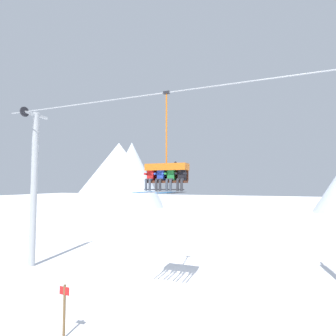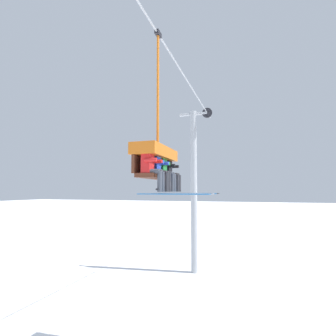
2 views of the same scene
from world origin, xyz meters
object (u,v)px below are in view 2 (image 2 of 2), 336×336
chairlift_chair (155,156)px  skier_red (153,166)px  lift_tower_far (194,186)px  skier_blue (160,168)px  skier_green (166,169)px  skier_black (171,171)px

chairlift_chair → skier_red: chairlift_chair is taller
lift_tower_far → skier_blue: 8.16m
skier_red → skier_green: 0.97m
chairlift_chair → skier_blue: chairlift_chair is taller
chairlift_chair → skier_red: (-0.73, -0.22, -0.35)m
skier_blue → skier_green: skier_green is taller
chairlift_chair → skier_black: (0.73, -0.22, -0.35)m
skier_red → lift_tower_far: bearing=6.2°
skier_blue → skier_black: size_ratio=1.00×
lift_tower_far → skier_red: size_ratio=5.34×
lift_tower_far → skier_black: 7.19m
skier_green → skier_black: (0.48, -0.01, -0.02)m
skier_blue → skier_black: (0.97, 0.00, 0.00)m
lift_tower_far → skier_red: 8.64m
chairlift_chair → skier_black: bearing=-16.8°
skier_red → skier_black: 1.46m
chairlift_chair → skier_green: 0.47m
skier_green → lift_tower_far: bearing=6.9°
skier_black → lift_tower_far: bearing=7.4°
skier_red → chairlift_chair: bearing=16.8°
skier_red → skier_green: (0.97, 0.01, 0.02)m
lift_tower_far → skier_blue: lift_tower_far is taller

